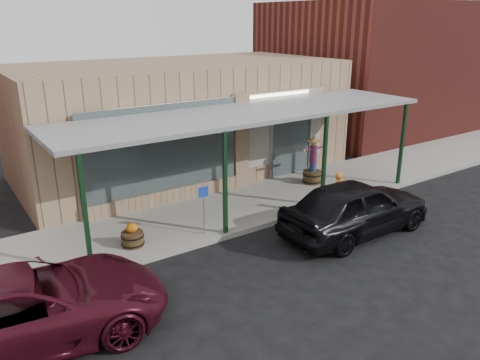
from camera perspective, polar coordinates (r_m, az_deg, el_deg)
ground at (r=12.53m, az=10.69°, el=-8.43°), size 120.00×120.00×0.00m
sidewalk at (r=14.99m, az=1.06°, el=-3.04°), size 40.00×3.20×0.15m
storefront at (r=18.18m, az=-7.28°, el=7.41°), size 12.00×6.25×4.20m
awning at (r=14.12m, az=1.22°, el=8.02°), size 12.00×3.00×3.04m
block_buildings_near at (r=19.79m, az=-3.60°, el=13.37°), size 61.00×8.00×8.00m
barrel_scarecrow at (r=16.79m, az=8.84°, el=1.53°), size 1.03×0.70×1.69m
barrel_pumpkin at (r=12.44m, az=-12.97°, el=-6.80°), size 0.59×0.59×0.67m
handicap_sign at (r=12.54m, az=-4.45°, el=-2.94°), size 0.28×0.06×1.36m
parked_sedan at (r=13.34m, az=13.93°, el=-3.21°), size 4.60×2.02×1.57m
car_maroon at (r=9.66m, az=-24.79°, el=-14.02°), size 5.41×2.89×1.45m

